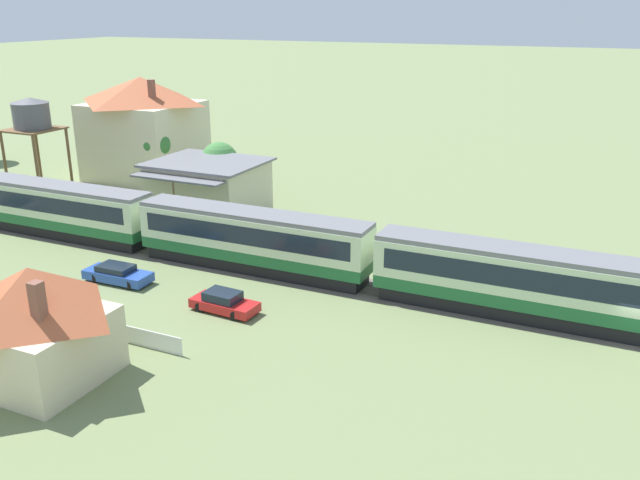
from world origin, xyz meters
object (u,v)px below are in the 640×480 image
water_tower (31,117)px  yard_tree_0 (156,145)px  station_building (208,187)px  yard_tree_1 (219,161)px  station_house_terracotta_roof (144,127)px  passenger_train (256,238)px  parked_car_red (224,302)px  parked_car_blue (118,274)px  cottage_terracotta_roof_2 (35,322)px

water_tower → yard_tree_0: size_ratio=1.57×
station_building → yard_tree_1: 4.54m
station_house_terracotta_roof → yard_tree_0: (4.07, -3.36, -1.03)m
passenger_train → yard_tree_1: size_ratio=15.95×
parked_car_red → water_tower: bearing=156.6°
passenger_train → yard_tree_0: (-20.56, 15.67, 2.13)m
passenger_train → station_house_terracotta_roof: station_house_terracotta_roof is taller
passenger_train → station_house_terracotta_roof: size_ratio=7.94×
passenger_train → parked_car_red: bearing=-76.7°
passenger_train → yard_tree_1: yard_tree_1 is taller
station_building → yard_tree_0: yard_tree_0 is taller
station_building → yard_tree_0: (-9.75, 5.37, 2.08)m
yard_tree_0 → parked_car_red: bearing=-45.4°
station_building → station_house_terracotta_roof: (-13.82, 8.74, 3.11)m
station_building → water_tower: bearing=-176.1°
station_house_terracotta_roof → yard_tree_0: size_ratio=1.88×
parked_car_blue → yard_tree_0: 25.52m
yard_tree_0 → cottage_terracotta_roof_2: bearing=-61.3°
parked_car_blue → yard_tree_1: 21.06m
station_building → yard_tree_0: size_ratio=1.60×
station_house_terracotta_roof → cottage_terracotta_roof_2: bearing=-58.7°
station_building → cottage_terracotta_roof_2: (8.30, -27.60, 0.65)m
cottage_terracotta_roof_2 → yard_tree_0: (-18.05, 32.98, 1.43)m
parked_car_blue → yard_tree_1: (-4.73, 20.25, 3.28)m
passenger_train → parked_car_blue: passenger_train is taller
water_tower → cottage_terracotta_roof_2: water_tower is taller
cottage_terracotta_roof_2 → yard_tree_1: 33.14m
passenger_train → parked_car_red: 7.26m
station_building → parked_car_blue: (3.34, -16.18, -1.85)m
parked_car_red → yard_tree_1: (-13.82, 21.23, 3.25)m
station_building → passenger_train: bearing=-43.6°
cottage_terracotta_roof_2 → parked_car_red: bearing=68.5°
cottage_terracotta_roof_2 → yard_tree_0: yard_tree_0 is taller
station_building → water_tower: (-19.04, -1.29, 5.23)m
station_house_terracotta_roof → parked_car_blue: station_house_terracotta_roof is taller
passenger_train → yard_tree_1: bearing=130.3°
parked_car_blue → parked_car_red: parked_car_red is taller
station_building → parked_car_blue: station_building is taller
parked_car_blue → yard_tree_1: bearing=102.0°
water_tower → parked_car_blue: bearing=-33.6°
yard_tree_0 → yard_tree_1: 8.49m
parked_car_blue → passenger_train: bearing=37.1°
parked_car_blue → parked_car_red: bearing=-7.3°
station_house_terracotta_roof → parked_car_blue: (17.16, -24.91, -4.96)m
passenger_train → station_building: (-10.80, 10.30, 0.05)m
passenger_train → station_house_terracotta_roof: bearing=142.3°
station_building → cottage_terracotta_roof_2: bearing=-73.3°
parked_car_red → yard_tree_0: bearing=137.9°
station_house_terracotta_roof → cottage_terracotta_roof_2: station_house_terracotta_roof is taller
yard_tree_0 → yard_tree_1: bearing=-8.8°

